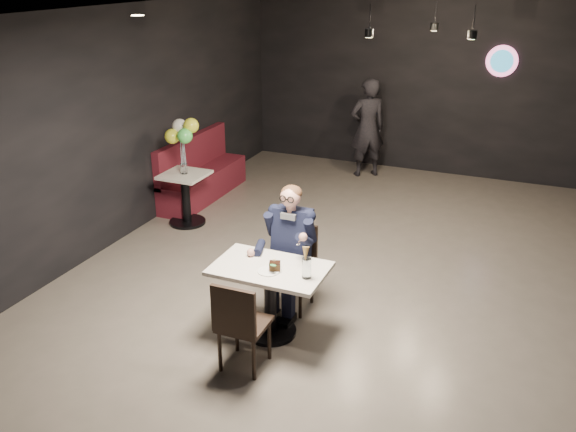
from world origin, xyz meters
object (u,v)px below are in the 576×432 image
at_px(side_table, 186,199).
at_px(passerby, 367,128).
at_px(seated_man, 292,247).
at_px(sundae_glass, 307,268).
at_px(chair_far, 292,269).
at_px(main_table, 270,301).
at_px(balloon_vase, 184,169).
at_px(booth_bench, 203,168).
at_px(chair_near, 244,322).

bearing_deg(side_table, passerby, 60.40).
relative_size(seated_man, sundae_glass, 7.34).
bearing_deg(chair_far, main_table, -90.00).
distance_m(main_table, sundae_glass, 0.63).
height_order(main_table, sundae_glass, sundae_glass).
relative_size(side_table, balloon_vase, 5.17).
height_order(sundae_glass, passerby, passerby).
bearing_deg(side_table, booth_bench, 106.70).
bearing_deg(seated_man, chair_near, -90.00).
relative_size(booth_bench, passerby, 1.16).
distance_m(chair_near, booth_bench, 4.48).
bearing_deg(passerby, balloon_vase, 24.91).
height_order(chair_far, side_table, chair_far).
xyz_separation_m(sundae_glass, side_table, (-2.67, 2.17, -0.48)).
xyz_separation_m(main_table, passerby, (-0.51, 5.18, 0.47)).
xyz_separation_m(main_table, seated_man, (0.00, 0.55, 0.34)).
height_order(seated_man, side_table, seated_man).
bearing_deg(passerby, booth_bench, 9.92).
height_order(seated_man, balloon_vase, seated_man).
height_order(main_table, passerby, passerby).
bearing_deg(sundae_glass, side_table, 140.88).
bearing_deg(chair_near, sundae_glass, 50.33).
relative_size(main_table, sundae_glass, 5.61).
relative_size(chair_near, balloon_vase, 6.37).
distance_m(chair_far, booth_bench, 3.62).
xyz_separation_m(sundae_glass, passerby, (-0.92, 5.25, -0.00)).
height_order(sundae_glass, side_table, sundae_glass).
bearing_deg(booth_bench, seated_man, -44.89).
xyz_separation_m(chair_near, booth_bench, (-2.56, 3.67, 0.03)).
bearing_deg(chair_far, sundae_glass, -56.69).
distance_m(chair_far, passerby, 4.67).
xyz_separation_m(chair_far, chair_near, (0.00, -1.12, 0.00)).
distance_m(seated_man, balloon_vase, 2.75).
distance_m(main_table, chair_near, 0.57).
height_order(chair_far, balloon_vase, chair_far).
relative_size(seated_man, passerby, 0.85).
height_order(booth_bench, balloon_vase, booth_bench).
distance_m(main_table, side_table, 3.09).
height_order(side_table, passerby, passerby).
bearing_deg(sundae_glass, chair_near, -128.95).
distance_m(main_table, booth_bench, 4.02).
xyz_separation_m(side_table, passerby, (1.75, 3.08, 0.47)).
xyz_separation_m(booth_bench, balloon_vase, (0.30, -1.00, 0.33)).
xyz_separation_m(seated_man, balloon_vase, (-2.26, 1.55, 0.10)).
height_order(side_table, balloon_vase, balloon_vase).
distance_m(chair_far, side_table, 2.74).
distance_m(chair_near, side_table, 3.50).
relative_size(main_table, passerby, 0.65).
xyz_separation_m(chair_near, seated_man, (0.00, 1.12, 0.26)).
height_order(booth_bench, passerby, passerby).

